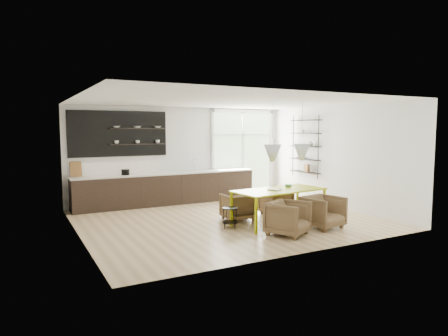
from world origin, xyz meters
TOP-DOWN VIEW (x-y plane):
  - room at (0.58, 1.10)m, footprint 7.02×6.01m
  - kitchen_run at (-0.69, 2.69)m, footprint 5.54×0.69m
  - right_shelving at (3.36, 1.17)m, footprint 0.26×1.22m
  - dining_table at (0.87, -0.90)m, footprint 2.33×1.26m
  - armchair_back_left at (0.19, -0.14)m, footprint 0.74×0.76m
  - armchair_back_right at (1.35, -0.11)m, footprint 0.69×0.71m
  - armchair_front_left at (0.42, -1.86)m, footprint 1.06×1.07m
  - armchair_front_right at (1.50, -1.72)m, footprint 0.91×0.93m
  - wire_stool at (-0.37, -0.75)m, footprint 0.37×0.37m
  - table_book at (0.62, -0.98)m, footprint 0.31×0.34m
  - table_bowl at (1.30, -0.69)m, footprint 0.22×0.22m

SIDE VIEW (x-z plane):
  - wire_stool at x=-0.37m, z-range 0.07..0.53m
  - armchair_back_right at x=1.35m, z-range 0.00..0.64m
  - armchair_back_left at x=0.19m, z-range 0.00..0.66m
  - armchair_front_left at x=0.42m, z-range 0.00..0.72m
  - armchair_front_right at x=1.50m, z-range 0.00..0.73m
  - kitchen_run at x=-0.69m, z-range -0.78..1.97m
  - dining_table at x=0.87m, z-range 0.35..1.17m
  - table_book at x=0.62m, z-range 0.81..0.84m
  - table_bowl at x=1.30m, z-range 0.81..0.87m
  - room at x=0.58m, z-range 0.00..2.92m
  - right_shelving at x=3.36m, z-range 0.70..2.60m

